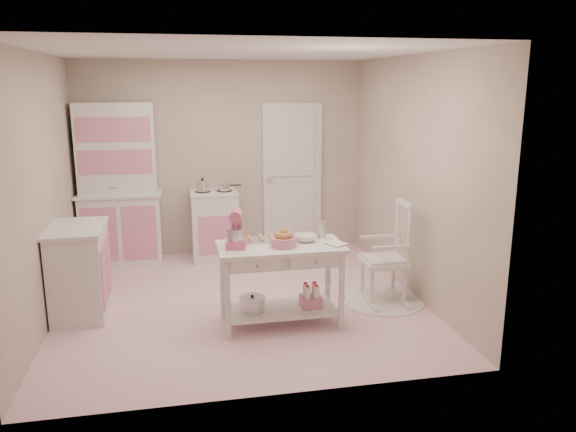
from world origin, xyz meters
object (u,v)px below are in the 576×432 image
(bread_basket, at_px, (284,242))
(stand_mixer, at_px, (236,229))
(hutch, at_px, (118,185))
(rocking_chair, at_px, (384,252))
(stove, at_px, (215,225))
(base_cabinet, at_px, (80,271))
(work_table, at_px, (281,285))

(bread_basket, bearing_deg, stand_mixer, 170.96)
(hutch, bearing_deg, rocking_chair, -33.85)
(stove, relative_size, rocking_chair, 0.84)
(stove, distance_m, bread_basket, 2.37)
(rocking_chair, bearing_deg, stove, 133.16)
(hutch, bearing_deg, base_cabinet, -99.29)
(stove, height_order, stand_mixer, stand_mixer)
(hutch, distance_m, bread_basket, 2.89)
(hutch, height_order, bread_basket, hutch)
(base_cabinet, bearing_deg, stove, 47.48)
(stove, xyz_separation_m, stand_mixer, (0.05, -2.22, 0.51))
(hutch, distance_m, stove, 1.33)
(stove, xyz_separation_m, bread_basket, (0.49, -2.29, 0.39))
(base_cabinet, distance_m, bread_basket, 2.11)
(work_table, relative_size, stand_mixer, 3.53)
(base_cabinet, distance_m, work_table, 2.04)
(stove, height_order, bread_basket, stove)
(hutch, bearing_deg, work_table, -53.84)
(hutch, bearing_deg, bread_basket, -54.11)
(base_cabinet, bearing_deg, hutch, 80.71)
(stove, bearing_deg, hutch, 177.61)
(base_cabinet, relative_size, rocking_chair, 0.84)
(hutch, height_order, work_table, hutch)
(work_table, distance_m, bread_basket, 0.45)
(hutch, relative_size, stand_mixer, 6.12)
(work_table, bearing_deg, hutch, 126.16)
(base_cabinet, bearing_deg, work_table, -18.08)
(base_cabinet, xyz_separation_m, rocking_chair, (3.13, -0.27, 0.09))
(rocking_chair, height_order, bread_basket, rocking_chair)
(stand_mixer, bearing_deg, hutch, 129.75)
(rocking_chair, relative_size, work_table, 0.92)
(hutch, bearing_deg, stand_mixer, -61.10)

